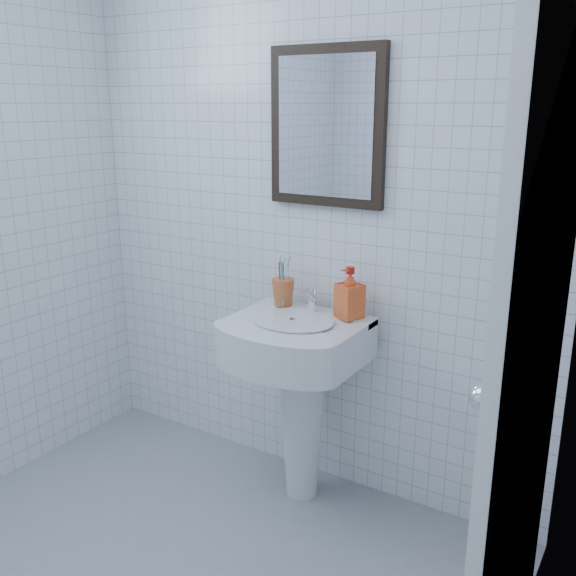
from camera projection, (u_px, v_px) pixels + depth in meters
The scene contains 10 objects.
wall_back at pixel (303, 200), 2.68m from camera, with size 2.20×0.02×2.50m, color white.
wall_right at pixel (488, 330), 1.14m from camera, with size 0.02×2.40×2.50m, color white.
washbasin at pixel (300, 378), 2.64m from camera, with size 0.53×0.39×0.82m.
faucet at pixel (312, 301), 2.63m from camera, with size 0.04×0.10×0.11m.
toothbrush_cup at pixel (283, 292), 2.71m from camera, with size 0.10×0.10×0.11m, color #C35B2D, non-canonical shape.
soap_dispenser at pixel (350, 293), 2.54m from camera, with size 0.09×0.09×0.20m, color red.
wall_mirror at pixel (326, 127), 2.52m from camera, with size 0.50×0.04×0.62m.
bathroom_door at pixel (530, 358), 1.67m from camera, with size 0.04×0.80×2.00m, color white.
towel_ring at pixel (538, 321), 1.80m from camera, with size 0.18×0.18×0.01m, color white.
hand_towel at pixel (525, 378), 1.86m from camera, with size 0.03×0.16×0.38m, color white.
Camera 1 is at (1.37, -1.10, 1.64)m, focal length 40.00 mm.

